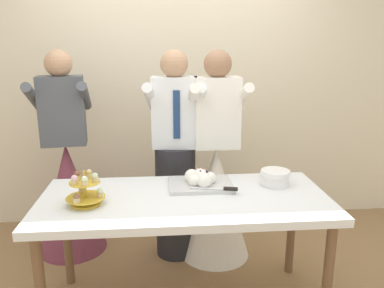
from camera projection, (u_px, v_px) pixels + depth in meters
The scene contains 8 objects.
rear_wall at pixel (174, 71), 3.61m from camera, with size 5.20×0.10×2.90m, color beige.
dessert_table at pixel (185, 208), 2.42m from camera, with size 1.80×0.80×0.78m.
cupcake_stand at pixel (85, 190), 2.27m from camera, with size 0.23×0.23×0.21m.
main_cake_tray at pixel (201, 181), 2.57m from camera, with size 0.43×0.33×0.13m.
plate_stack at pixel (275, 178), 2.60m from camera, with size 0.20×0.20×0.10m.
person_groom at pixel (175, 168), 3.06m from camera, with size 0.50×0.53×1.66m.
person_bride at pixel (216, 188), 3.09m from camera, with size 0.56×0.56×1.66m.
person_guest at pixel (68, 184), 3.17m from camera, with size 0.56×0.56×1.66m.
Camera 1 is at (-0.15, -2.24, 1.70)m, focal length 36.15 mm.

